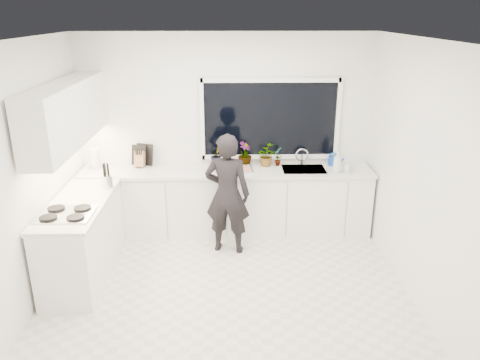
{
  "coord_description": "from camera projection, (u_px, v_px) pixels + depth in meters",
  "views": [
    {
      "loc": [
        0.04,
        -4.55,
        2.95
      ],
      "look_at": [
        0.16,
        0.4,
        1.15
      ],
      "focal_mm": 35.0,
      "sensor_mm": 36.0,
      "label": 1
    }
  ],
  "objects": [
    {
      "name": "countertop_back",
      "position": [
        227.0,
        171.0,
        6.33
      ],
      "size": [
        3.94,
        0.62,
        0.04
      ],
      "primitive_type": "cube",
      "color": "silver",
      "rests_on": "base_cabinets_back"
    },
    {
      "name": "pizza_tray",
      "position": [
        234.0,
        169.0,
        6.3
      ],
      "size": [
        0.51,
        0.4,
        0.03
      ],
      "primitive_type": "cube",
      "rotation": [
        0.0,
        0.0,
        0.09
      ],
      "color": "silver",
      "rests_on": "countertop_back"
    },
    {
      "name": "faucet",
      "position": [
        302.0,
        157.0,
        6.5
      ],
      "size": [
        0.03,
        0.03,
        0.22
      ],
      "primitive_type": "cylinder",
      "color": "silver",
      "rests_on": "countertop_back"
    },
    {
      "name": "utensil_crock",
      "position": [
        107.0,
        181.0,
        5.66
      ],
      "size": [
        0.13,
        0.13,
        0.16
      ],
      "primitive_type": "cylinder",
      "rotation": [
        0.0,
        0.0,
        0.04
      ],
      "color": "#B5B4B8",
      "rests_on": "countertop_left"
    },
    {
      "name": "wall_back",
      "position": [
        226.0,
        133.0,
        6.47
      ],
      "size": [
        4.0,
        0.02,
        2.7
      ],
      "primitive_type": "cube",
      "color": "white",
      "rests_on": "ground"
    },
    {
      "name": "countertop_left",
      "position": [
        78.0,
        204.0,
        5.27
      ],
      "size": [
        0.62,
        1.6,
        0.04
      ],
      "primitive_type": "cube",
      "color": "silver",
      "rests_on": "base_cabinets_left"
    },
    {
      "name": "upper_cabinets",
      "position": [
        67.0,
        114.0,
        5.27
      ],
      "size": [
        0.34,
        2.1,
        0.7
      ],
      "primitive_type": "cube",
      "color": "white",
      "rests_on": "wall_left"
    },
    {
      "name": "soap_bottles",
      "position": [
        340.0,
        163.0,
        6.18
      ],
      "size": [
        0.27,
        0.13,
        0.3
      ],
      "color": "#D8BF66",
      "rests_on": "countertop_back"
    },
    {
      "name": "picture_frame_large",
      "position": [
        139.0,
        155.0,
        6.48
      ],
      "size": [
        0.21,
        0.1,
        0.28
      ],
      "primitive_type": "cube",
      "rotation": [
        0.0,
        0.0,
        -0.38
      ],
      "color": "black",
      "rests_on": "countertop_back"
    },
    {
      "name": "window",
      "position": [
        270.0,
        119.0,
        6.39
      ],
      "size": [
        1.8,
        0.02,
        1.0
      ],
      "primitive_type": "cube",
      "color": "black",
      "rests_on": "wall_back"
    },
    {
      "name": "base_cabinets_left",
      "position": [
        83.0,
        240.0,
        5.42
      ],
      "size": [
        0.58,
        1.6,
        0.88
      ],
      "primitive_type": "cube",
      "color": "white",
      "rests_on": "floor"
    },
    {
      "name": "herb_plants",
      "position": [
        251.0,
        155.0,
        6.43
      ],
      "size": [
        1.01,
        0.32,
        0.34
      ],
      "color": "#26662D",
      "rests_on": "countertop_back"
    },
    {
      "name": "pizza",
      "position": [
        234.0,
        168.0,
        6.29
      ],
      "size": [
        0.47,
        0.35,
        0.01
      ],
      "primitive_type": "cube",
      "rotation": [
        0.0,
        0.0,
        0.09
      ],
      "color": "red",
      "rests_on": "pizza_tray"
    },
    {
      "name": "knife_block",
      "position": [
        140.0,
        159.0,
        6.4
      ],
      "size": [
        0.14,
        0.11,
        0.22
      ],
      "primitive_type": "cube",
      "rotation": [
        0.0,
        0.0,
        -0.11
      ],
      "color": "brown",
      "rests_on": "countertop_back"
    },
    {
      "name": "paper_towel_roll",
      "position": [
        95.0,
        159.0,
        6.34
      ],
      "size": [
        0.13,
        0.13,
        0.26
      ],
      "primitive_type": "cylinder",
      "rotation": [
        0.0,
        0.0,
        0.25
      ],
      "color": "silver",
      "rests_on": "countertop_back"
    },
    {
      "name": "ceiling",
      "position": [
        224.0,
        38.0,
        4.36
      ],
      "size": [
        4.0,
        3.5,
        0.02
      ],
      "primitive_type": "cube",
      "color": "white",
      "rests_on": "wall_back"
    },
    {
      "name": "wall_left",
      "position": [
        29.0,
        177.0,
        4.78
      ],
      "size": [
        0.02,
        3.5,
        2.7
      ],
      "primitive_type": "cube",
      "color": "white",
      "rests_on": "ground"
    },
    {
      "name": "stovetop",
      "position": [
        66.0,
        213.0,
        4.93
      ],
      "size": [
        0.56,
        0.48,
        0.03
      ],
      "primitive_type": "cube",
      "color": "black",
      "rests_on": "countertop_left"
    },
    {
      "name": "picture_frame_small",
      "position": [
        145.0,
        154.0,
        6.48
      ],
      "size": [
        0.24,
        0.11,
        0.3
      ],
      "primitive_type": "cube",
      "rotation": [
        0.0,
        0.0,
        -0.37
      ],
      "color": "black",
      "rests_on": "countertop_back"
    },
    {
      "name": "person",
      "position": [
        227.0,
        194.0,
        5.86
      ],
      "size": [
        0.63,
        0.47,
        1.56
      ],
      "primitive_type": "imported",
      "rotation": [
        0.0,
        0.0,
        2.95
      ],
      "color": "black",
      "rests_on": "floor"
    },
    {
      "name": "base_cabinets_back",
      "position": [
        227.0,
        202.0,
        6.49
      ],
      "size": [
        3.92,
        0.58,
        0.88
      ],
      "primitive_type": "cube",
      "color": "white",
      "rests_on": "floor"
    },
    {
      "name": "watering_can",
      "position": [
        333.0,
        161.0,
        6.49
      ],
      "size": [
        0.14,
        0.14,
        0.13
      ],
      "primitive_type": "cylinder",
      "rotation": [
        0.0,
        0.0,
        -0.03
      ],
      "color": "#1246AC",
      "rests_on": "countertop_back"
    },
    {
      "name": "wall_right",
      "position": [
        418.0,
        174.0,
        4.86
      ],
      "size": [
        0.02,
        3.5,
        2.7
      ],
      "primitive_type": "cube",
      "color": "white",
      "rests_on": "ground"
    },
    {
      "name": "floor",
      "position": [
        227.0,
        288.0,
        5.29
      ],
      "size": [
        4.0,
        3.5,
        0.02
      ],
      "primitive_type": "cube",
      "color": "beige",
      "rests_on": "ground"
    },
    {
      "name": "sink",
      "position": [
        304.0,
        172.0,
        6.37
      ],
      "size": [
        0.58,
        0.42,
        0.14
      ],
      "primitive_type": "cube",
      "color": "silver",
      "rests_on": "countertop_back"
    }
  ]
}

